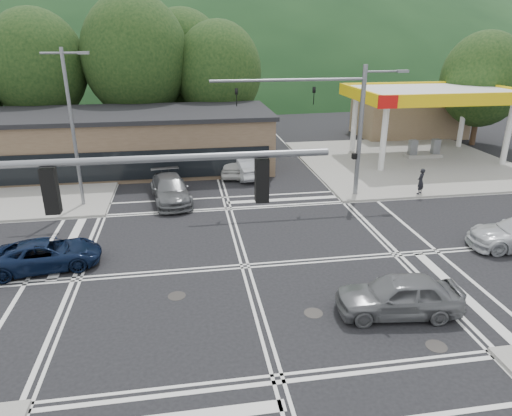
{
  "coord_description": "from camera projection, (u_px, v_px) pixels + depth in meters",
  "views": [
    {
      "loc": [
        -2.39,
        -17.82,
        9.7
      ],
      "look_at": [
        1.05,
        3.46,
        1.4
      ],
      "focal_mm": 32.0,
      "sensor_mm": 36.0,
      "label": 1
    }
  ],
  "objects": [
    {
      "name": "sidewalk_ne",
      "position": [
        406.0,
        162.0,
        36.28
      ],
      "size": [
        16.0,
        16.0,
        0.15
      ],
      "primitive_type": "cube",
      "color": "gray",
      "rests_on": "ground"
    },
    {
      "name": "pedestrian",
      "position": [
        421.0,
        181.0,
        28.63
      ],
      "size": [
        0.72,
        0.69,
        1.66
      ],
      "primitive_type": "imported",
      "rotation": [
        0.0,
        0.0,
        3.82
      ],
      "color": "black",
      "rests_on": "sidewalk_ne"
    },
    {
      "name": "car_blue_west",
      "position": [
        46.0,
        254.0,
        19.95
      ],
      "size": [
        4.87,
        2.78,
        1.28
      ],
      "primitive_type": "imported",
      "rotation": [
        0.0,
        0.0,
        1.72
      ],
      "color": "black",
      "rests_on": "ground"
    },
    {
      "name": "streetlight_nw",
      "position": [
        73.0,
        122.0,
        25.48
      ],
      "size": [
        2.5,
        0.25,
        9.0
      ],
      "color": "slate",
      "rests_on": "ground"
    },
    {
      "name": "car_grey_center",
      "position": [
        398.0,
        295.0,
        16.58
      ],
      "size": [
        4.71,
        2.33,
        1.54
      ],
      "primitive_type": "imported",
      "rotation": [
        0.0,
        0.0,
        -1.69
      ],
      "color": "slate",
      "rests_on": "ground"
    },
    {
      "name": "gas_station_canopy",
      "position": [
        431.0,
        96.0,
        35.7
      ],
      "size": [
        12.32,
        8.34,
        5.75
      ],
      "color": "silver",
      "rests_on": "ground"
    },
    {
      "name": "ground",
      "position": [
        245.0,
        266.0,
        20.26
      ],
      "size": [
        120.0,
        120.0,
        0.0
      ],
      "primitive_type": "plane",
      "color": "black",
      "rests_on": "ground"
    },
    {
      "name": "signal_mast_sw",
      "position": [
        4.0,
        258.0,
        9.91
      ],
      "size": [
        9.14,
        0.28,
        8.0
      ],
      "color": "slate",
      "rests_on": "ground"
    },
    {
      "name": "car_queue_b",
      "position": [
        233.0,
        166.0,
        33.06
      ],
      "size": [
        2.22,
        4.28,
        1.39
      ],
      "primitive_type": "imported",
      "rotation": [
        0.0,
        0.0,
        2.99
      ],
      "color": "silver",
      "rests_on": "ground"
    },
    {
      "name": "car_northbound",
      "position": [
        170.0,
        189.0,
        27.83
      ],
      "size": [
        2.87,
        5.49,
        1.52
      ],
      "primitive_type": "imported",
      "rotation": [
        0.0,
        0.0,
        0.15
      ],
      "color": "#535658",
      "rests_on": "ground"
    },
    {
      "name": "car_queue_a",
      "position": [
        245.0,
        166.0,
        32.7
      ],
      "size": [
        2.31,
        4.75,
        1.5
      ],
      "primitive_type": "imported",
      "rotation": [
        0.0,
        0.0,
        3.31
      ],
      "color": "#BABEC2",
      "rests_on": "ground"
    },
    {
      "name": "signal_mast_ne",
      "position": [
        341.0,
        116.0,
        27.02
      ],
      "size": [
        11.65,
        0.3,
        8.0
      ],
      "color": "slate",
      "rests_on": "ground"
    },
    {
      "name": "commercial_row",
      "position": [
        108.0,
        143.0,
        34.01
      ],
      "size": [
        24.0,
        8.0,
        4.0
      ],
      "primitive_type": "cube",
      "color": "brown",
      "rests_on": "ground"
    },
    {
      "name": "sidewalk_nw",
      "position": [
        3.0,
        180.0,
        31.82
      ],
      "size": [
        16.0,
        16.0,
        0.15
      ],
      "primitive_type": "cube",
      "color": "gray",
      "rests_on": "ground"
    },
    {
      "name": "tree_ne",
      "position": [
        483.0,
        80.0,
        40.15
      ],
      "size": [
        7.2,
        7.2,
        9.99
      ],
      "color": "#382619",
      "rests_on": "ground"
    },
    {
      "name": "tree_n_b",
      "position": [
        136.0,
        57.0,
        38.67
      ],
      "size": [
        9.0,
        9.0,
        12.98
      ],
      "color": "#382619",
      "rests_on": "ground"
    },
    {
      "name": "tree_n_e",
      "position": [
        183.0,
        62.0,
        43.19
      ],
      "size": [
        8.4,
        8.4,
        11.98
      ],
      "color": "#382619",
      "rests_on": "ground"
    },
    {
      "name": "tree_n_c",
      "position": [
        218.0,
        72.0,
        40.18
      ],
      "size": [
        7.6,
        7.6,
        10.87
      ],
      "color": "#382619",
      "rests_on": "ground"
    },
    {
      "name": "hill_north",
      "position": [
        191.0,
        79.0,
        103.17
      ],
      "size": [
        252.0,
        126.0,
        140.0
      ],
      "primitive_type": "ellipsoid",
      "color": "#18361A",
      "rests_on": "ground"
    },
    {
      "name": "convenience_store",
      "position": [
        409.0,
        116.0,
        45.58
      ],
      "size": [
        10.0,
        6.0,
        3.8
      ],
      "primitive_type": "cube",
      "color": "#846B4F",
      "rests_on": "ground"
    },
    {
      "name": "tree_n_a",
      "position": [
        37.0,
        66.0,
        37.72
      ],
      "size": [
        8.0,
        8.0,
        11.75
      ],
      "color": "#382619",
      "rests_on": "ground"
    }
  ]
}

